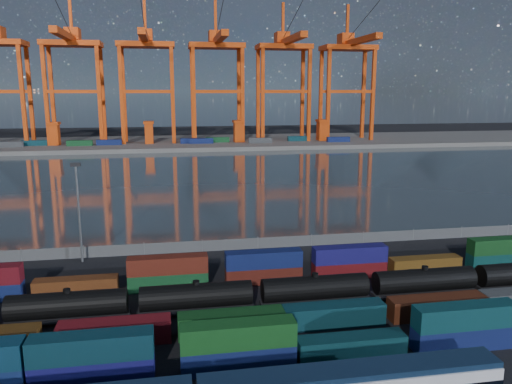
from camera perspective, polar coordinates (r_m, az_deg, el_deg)
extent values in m
plane|color=black|center=(64.89, 4.68, -13.97)|extent=(700.00, 700.00, 0.00)
plane|color=#2D3A41|center=(164.72, -4.47, 1.70)|extent=(700.00, 700.00, 0.00)
cube|color=#514F4C|center=(268.43, -6.63, 5.64)|extent=(700.00, 70.00, 2.00)
cone|color=#1E2630|center=(1683.04, -17.02, 18.90)|extent=(1100.00, 1100.00, 520.00)
cone|color=#1E2630|center=(1682.75, -2.58, 18.34)|extent=(1040.00, 1040.00, 460.00)
cone|color=#1E2630|center=(1774.58, 10.92, 16.50)|extent=(960.00, 960.00, 380.00)
cone|color=#1E2630|center=(1921.15, 21.00, 14.36)|extent=(840.00, 840.00, 300.00)
cube|color=#0F2037|center=(44.45, 11.02, -19.40)|extent=(25.63, 2.77, 0.51)
cube|color=navy|center=(53.66, -18.09, -18.82)|extent=(11.67, 2.37, 2.53)
cube|color=#0C313E|center=(52.45, -18.27, -16.43)|extent=(11.67, 2.37, 2.53)
cube|color=#101C53|center=(53.41, -2.03, -18.37)|extent=(11.67, 2.37, 2.53)
cube|color=#15521E|center=(52.20, -2.05, -15.96)|extent=(11.67, 2.37, 2.53)
cube|color=#0B3239|center=(56.09, 10.82, -17.02)|extent=(11.67, 2.37, 2.53)
cube|color=#101B54|center=(61.56, 22.65, -15.04)|extent=(11.67, 2.37, 2.53)
cube|color=#0C3C43|center=(60.51, 22.84, -12.89)|extent=(11.67, 2.37, 2.53)
cube|color=maroon|center=(60.11, -15.81, -15.14)|extent=(12.39, 2.52, 2.68)
cube|color=#124318|center=(60.08, -2.82, -14.71)|extent=(12.39, 2.52, 2.68)
cube|color=#0B333D|center=(62.63, 8.88, -13.70)|extent=(12.39, 2.52, 2.68)
cube|color=#4C1F0F|center=(67.89, 19.93, -12.23)|extent=(12.39, 2.52, 2.68)
cube|color=#612F13|center=(74.65, -19.86, -10.13)|extent=(11.28, 2.29, 2.44)
cube|color=#134722|center=(73.43, -9.98, -9.96)|extent=(11.28, 2.29, 2.44)
cube|color=#5E1E12|center=(72.58, -10.05, -8.17)|extent=(11.28, 2.29, 2.44)
cube|color=#4E170F|center=(74.58, 0.88, -9.44)|extent=(11.28, 2.29, 2.44)
cube|color=#101B53|center=(73.74, 0.88, -7.67)|extent=(11.28, 2.29, 2.44)
cube|color=#5B0D11|center=(77.99, 10.60, -8.69)|extent=(11.28, 2.29, 2.44)
cube|color=navy|center=(77.19, 10.66, -6.99)|extent=(11.28, 2.29, 2.44)
cube|color=brown|center=(83.02, 18.75, -7.87)|extent=(11.28, 2.29, 2.44)
cube|color=#0C3E3E|center=(89.95, 26.24, -6.97)|extent=(11.28, 2.29, 2.44)
cube|color=#13471A|center=(89.26, 26.37, -5.47)|extent=(11.28, 2.29, 2.44)
cylinder|color=black|center=(65.91, -20.71, -11.94)|extent=(14.03, 3.13, 3.13)
cylinder|color=black|center=(65.27, -20.82, -10.54)|extent=(0.86, 0.86, 0.54)
cube|color=black|center=(66.59, -20.61, -13.30)|extent=(14.57, 2.16, 0.43)
cube|color=black|center=(67.87, -24.72, -13.56)|extent=(2.70, 1.94, 0.65)
cube|color=black|center=(66.01, -16.32, -13.65)|extent=(2.70, 1.94, 0.65)
cylinder|color=black|center=(64.71, -6.83, -11.68)|extent=(14.03, 3.13, 3.13)
cylinder|color=black|center=(64.05, -6.87, -10.26)|extent=(0.86, 0.86, 0.54)
cube|color=black|center=(65.40, -6.79, -13.08)|extent=(14.57, 2.16, 0.43)
cube|color=black|center=(65.57, -11.15, -13.57)|extent=(2.70, 1.94, 0.65)
cube|color=black|center=(65.96, -2.46, -13.19)|extent=(2.70, 1.94, 0.65)
cylinder|color=black|center=(67.16, 6.73, -10.79)|extent=(14.03, 3.13, 3.13)
cylinder|color=black|center=(66.53, 6.77, -9.42)|extent=(0.86, 0.86, 0.54)
cube|color=black|center=(67.83, 6.70, -12.14)|extent=(14.57, 2.16, 0.43)
cube|color=black|center=(66.87, 2.59, -12.84)|extent=(2.70, 1.94, 0.65)
cube|color=black|center=(69.46, 10.62, -12.07)|extent=(2.70, 1.94, 0.65)
cylinder|color=black|center=(72.90, 18.66, -9.51)|extent=(14.03, 3.13, 3.13)
cylinder|color=black|center=(72.32, 18.75, -8.23)|extent=(0.86, 0.86, 0.54)
cube|color=black|center=(73.52, 18.57, -10.77)|extent=(14.57, 2.16, 0.43)
cube|color=black|center=(71.59, 15.05, -11.55)|extent=(2.70, 1.94, 0.65)
cube|color=black|center=(76.03, 21.83, -10.61)|extent=(2.70, 1.94, 0.65)
cube|color=black|center=(79.12, 25.46, -10.05)|extent=(2.70, 1.94, 0.65)
cube|color=#595B5E|center=(90.07, 0.22, -5.87)|extent=(160.00, 0.06, 2.00)
cylinder|color=slate|center=(92.21, -25.24, -6.52)|extent=(0.12, 0.12, 2.20)
cylinder|color=slate|center=(90.02, -19.06, -6.46)|extent=(0.12, 0.12, 2.20)
cylinder|color=slate|center=(88.91, -12.66, -6.32)|extent=(0.12, 0.12, 2.20)
cylinder|color=slate|center=(88.92, -6.17, -6.10)|extent=(0.12, 0.12, 2.20)
cylinder|color=slate|center=(90.04, 0.22, -5.81)|extent=(0.12, 0.12, 2.20)
cylinder|color=slate|center=(92.25, 6.37, -5.46)|extent=(0.12, 0.12, 2.20)
cylinder|color=slate|center=(95.45, 12.17, -5.07)|extent=(0.12, 0.12, 2.20)
cylinder|color=slate|center=(99.56, 17.54, -4.66)|extent=(0.12, 0.12, 2.20)
cylinder|color=slate|center=(104.47, 22.43, -4.26)|extent=(0.12, 0.12, 2.20)
cylinder|color=slate|center=(110.07, 26.85, -3.86)|extent=(0.12, 0.12, 2.20)
cylinder|color=slate|center=(86.30, -19.56, -2.50)|extent=(0.36, 0.36, 16.00)
cube|color=black|center=(84.78, -19.94, 2.96)|extent=(1.60, 0.40, 0.60)
cube|color=#D0400E|center=(263.79, -25.11, 9.81)|extent=(1.79, 1.79, 50.28)
cube|color=#D0400E|center=(276.77, -24.39, 9.90)|extent=(1.79, 1.79, 50.28)
cube|color=#D0400E|center=(280.02, -26.91, 10.21)|extent=(24.58, 1.56, 1.56)
cube|color=#D0400E|center=(261.31, -22.88, 9.98)|extent=(1.79, 1.79, 50.28)
cube|color=#D0400E|center=(274.41, -22.26, 10.06)|extent=(1.79, 1.79, 50.28)
cube|color=#D0400E|center=(257.05, -17.45, 10.34)|extent=(1.79, 1.79, 50.28)
cube|color=#D0400E|center=(270.36, -17.08, 10.39)|extent=(1.79, 1.79, 50.28)
cube|color=#D0400E|center=(258.89, -20.23, 10.73)|extent=(24.58, 1.56, 1.56)
cube|color=#D0400E|center=(272.10, -19.73, 10.76)|extent=(24.58, 1.56, 1.56)
cube|color=#D0400E|center=(266.44, -20.31, 15.60)|extent=(27.94, 15.64, 2.46)
cube|color=#D0400E|center=(253.49, -20.90, 16.32)|extent=(3.35, 53.64, 2.79)
cube|color=#D0400E|center=(271.29, -20.22, 16.59)|extent=(6.70, 8.94, 5.59)
cube|color=#D0400E|center=(270.09, -20.43, 18.40)|extent=(1.34, 1.34, 17.88)
cylinder|color=black|center=(251.76, -21.15, 18.14)|extent=(0.27, 45.99, 15.17)
cube|color=#D0400E|center=(255.94, -15.10, 10.47)|extent=(1.79, 1.79, 50.28)
cube|color=#D0400E|center=(269.30, -14.85, 10.51)|extent=(1.79, 1.79, 50.28)
cube|color=#D0400E|center=(254.98, -9.50, 10.70)|extent=(1.79, 1.79, 50.28)
cube|color=#D0400E|center=(268.39, -9.53, 10.73)|extent=(1.79, 1.79, 50.28)
cube|color=#D0400E|center=(255.15, -12.33, 11.16)|extent=(24.58, 1.56, 1.56)
cube|color=#D0400E|center=(268.55, -12.22, 11.16)|extent=(24.58, 1.56, 1.56)
cube|color=#D0400E|center=(262.81, -12.49, 16.09)|extent=(27.94, 15.64, 2.46)
cube|color=#D0400E|center=(249.67, -12.64, 16.86)|extent=(3.35, 53.64, 2.79)
cube|color=#D0400E|center=(267.73, -12.49, 17.09)|extent=(6.70, 8.94, 5.59)
cube|color=#D0400E|center=(266.51, -12.60, 18.93)|extent=(1.34, 1.34, 17.88)
cylinder|color=black|center=(247.91, -12.76, 18.72)|extent=(0.27, 45.99, 15.17)
cube|color=#D0400E|center=(255.29, -7.12, 10.76)|extent=(1.79, 1.79, 50.28)
cube|color=#D0400E|center=(268.68, -7.27, 10.79)|extent=(1.79, 1.79, 50.28)
cube|color=#D0400E|center=(257.69, -1.55, 10.85)|extent=(1.79, 1.79, 50.28)
cube|color=#D0400E|center=(270.97, -1.97, 10.88)|extent=(1.79, 1.79, 50.28)
cube|color=#D0400E|center=(256.18, -4.33, 11.38)|extent=(24.58, 1.56, 1.56)
cube|color=#D0400E|center=(269.53, -4.62, 11.38)|extent=(24.58, 1.56, 1.56)
cube|color=#D0400E|center=(263.82, -4.56, 16.30)|extent=(27.94, 15.64, 2.46)
cube|color=#D0400E|center=(250.73, -4.26, 17.07)|extent=(3.35, 53.64, 2.79)
cube|color=#D0400E|center=(268.72, -4.67, 17.29)|extent=(6.70, 8.94, 5.59)
cube|color=#D0400E|center=(267.50, -4.65, 19.12)|extent=(1.34, 1.34, 17.88)
cylinder|color=black|center=(248.98, -4.23, 18.93)|extent=(0.27, 45.99, 15.17)
cube|color=#D0400E|center=(259.41, 0.77, 10.86)|extent=(1.79, 1.79, 50.28)
cube|color=#D0400E|center=(272.60, 0.24, 10.89)|extent=(1.79, 1.79, 50.28)
cube|color=#D0400E|center=(265.04, 6.09, 10.81)|extent=(1.79, 1.79, 50.28)
cube|color=#D0400E|center=(277.96, 5.32, 10.85)|extent=(1.79, 1.79, 50.28)
cube|color=#D0400E|center=(261.94, 3.46, 11.39)|extent=(24.58, 1.56, 1.56)
cube|color=#D0400E|center=(275.00, 2.81, 11.40)|extent=(24.58, 1.56, 1.56)
cube|color=#D0400E|center=(269.40, 3.18, 16.22)|extent=(27.94, 15.64, 2.46)
cube|color=#D0400E|center=(256.61, 3.89, 16.95)|extent=(3.35, 53.64, 2.79)
cube|color=#D0400E|center=(274.21, 2.98, 17.19)|extent=(6.70, 8.94, 5.59)
cube|color=#D0400E|center=(273.01, 3.10, 18.99)|extent=(1.34, 1.34, 17.88)
cylinder|color=black|center=(254.89, 4.07, 18.75)|extent=(0.27, 45.99, 15.17)
cube|color=#D0400E|center=(268.07, 8.27, 10.76)|extent=(1.79, 1.79, 50.28)
cube|color=#D0400E|center=(280.85, 7.41, 10.81)|extent=(1.79, 1.79, 50.28)
cube|color=#D0400E|center=(276.65, 13.20, 10.60)|extent=(1.79, 1.79, 50.28)
cube|color=#D0400E|center=(289.05, 12.15, 10.67)|extent=(1.79, 1.79, 50.28)
cube|color=#D0400E|center=(272.10, 10.80, 11.22)|extent=(24.58, 1.56, 1.56)
cube|color=#D0400E|center=(284.70, 9.84, 11.25)|extent=(24.58, 1.56, 1.56)
cube|color=#D0400E|center=(279.30, 10.48, 15.88)|extent=(27.94, 15.64, 2.46)
cube|color=#D0400E|center=(266.98, 11.53, 16.54)|extent=(3.35, 53.64, 2.79)
cube|color=#D0400E|center=(283.93, 10.19, 16.83)|extent=(6.70, 8.94, 5.59)
cube|color=#D0400E|center=(282.78, 10.42, 18.56)|extent=(1.34, 1.34, 17.88)
cylinder|color=black|center=(265.33, 11.82, 18.26)|extent=(0.27, 45.99, 15.17)
cube|color=navy|center=(253.02, -6.29, 5.82)|extent=(12.00, 2.44, 2.60)
cube|color=navy|center=(263.37, 9.39, 5.96)|extent=(12.00, 2.44, 2.60)
cube|color=navy|center=(254.18, -7.28, 5.82)|extent=(12.00, 2.44, 2.60)
cube|color=#0C3842|center=(264.24, -23.98, 5.14)|extent=(12.00, 2.44, 2.60)
cube|color=#3F4244|center=(262.30, -26.34, 4.90)|extent=(12.00, 2.44, 2.60)
cube|color=#3F4244|center=(254.65, 0.47, 5.93)|extent=(12.00, 2.44, 2.60)
cube|color=#144C23|center=(255.64, -19.51, 5.29)|extent=(12.00, 2.44, 2.60)
cube|color=navy|center=(255.04, -16.44, 5.47)|extent=(12.00, 2.44, 2.60)
cube|color=#144C23|center=(258.46, -4.42, 5.97)|extent=(12.00, 2.44, 2.60)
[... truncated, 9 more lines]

